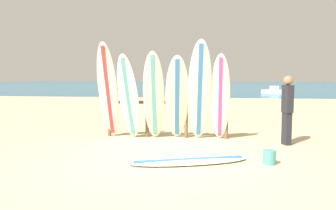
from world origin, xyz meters
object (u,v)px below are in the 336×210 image
object	(u,v)px
surfboard_leaning_far_left	(108,91)
surfboard_leaning_center_left	(154,96)
surfboard_leaning_center_right	(200,91)
surfboard_leaning_right	(220,98)
surfboard_lying_on_sand	(189,161)
surfboard_rack	(167,112)
beachgoer_standing	(287,107)
sand_bucket	(269,157)
surfboard_leaning_center	(177,98)
surfboard_leaning_left	(128,97)
small_boat_offshore	(274,91)

from	to	relation	value
surfboard_leaning_far_left	surfboard_leaning_center_left	bearing A→B (deg)	0.66
surfboard_leaning_center_right	surfboard_leaning_right	world-z (taller)	surfboard_leaning_center_right
surfboard_leaning_far_left	surfboard_lying_on_sand	size ratio (longest dim) A/B	1.05
surfboard_rack	surfboard_leaning_far_left	bearing A→B (deg)	-165.45
beachgoer_standing	sand_bucket	bearing A→B (deg)	-111.63
surfboard_leaning_center	surfboard_lying_on_sand	bearing A→B (deg)	-78.13
surfboard_leaning_left	surfboard_leaning_center	bearing A→B (deg)	2.88
surfboard_rack	surfboard_leaning_right	world-z (taller)	surfboard_leaning_right
beachgoer_standing	surfboard_leaning_far_left	bearing A→B (deg)	177.60
small_boat_offshore	sand_bucket	world-z (taller)	small_boat_offshore
surfboard_leaning_far_left	small_boat_offshore	bearing A→B (deg)	69.70
surfboard_leaning_center_left	surfboard_leaning_far_left	bearing A→B (deg)	-179.34
surfboard_leaning_center_left	surfboard_leaning_right	xyz separation A→B (m)	(1.61, 0.05, -0.04)
surfboard_rack	beachgoer_standing	world-z (taller)	beachgoer_standing
surfboard_rack	surfboard_leaning_center_left	bearing A→B (deg)	-126.80
surfboard_rack	surfboard_lying_on_sand	xyz separation A→B (m)	(0.73, -2.38, -0.63)
surfboard_leaning_far_left	surfboard_lying_on_sand	bearing A→B (deg)	-43.00
small_boat_offshore	surfboard_rack	bearing A→B (deg)	-107.37
surfboard_rack	surfboard_leaning_center_right	world-z (taller)	surfboard_leaning_center_right
surfboard_leaning_far_left	surfboard_leaning_center	bearing A→B (deg)	0.76
surfboard_leaning_left	surfboard_lying_on_sand	bearing A→B (deg)	-50.49
surfboard_leaning_far_left	beachgoer_standing	distance (m)	4.29
surfboard_leaning_center	sand_bucket	world-z (taller)	surfboard_leaning_center
surfboard_leaning_center_left	surfboard_leaning_center	xyz separation A→B (m)	(0.57, 0.01, -0.05)
surfboard_leaning_center_right	beachgoer_standing	world-z (taller)	surfboard_leaning_center_right
surfboard_rack	sand_bucket	size ratio (longest dim) A/B	12.23
surfboard_leaning_center	surfboard_rack	bearing A→B (deg)	131.52
surfboard_leaning_far_left	surfboard_leaning_right	bearing A→B (deg)	1.29
surfboard_leaning_left	surfboard_leaning_center_left	world-z (taller)	surfboard_leaning_center_left
surfboard_leaning_far_left	surfboard_leaning_center_right	size ratio (longest dim) A/B	0.99
surfboard_leaning_center	surfboard_leaning_center_right	bearing A→B (deg)	-5.82
small_boat_offshore	beachgoer_standing	bearing A→B (deg)	-100.27
surfboard_leaning_left	beachgoer_standing	size ratio (longest dim) A/B	1.33
surfboard_leaning_center_left	sand_bucket	xyz separation A→B (m)	(2.42, -1.94, -0.96)
surfboard_rack	beachgoer_standing	size ratio (longest dim) A/B	1.98
surfboard_leaning_left	surfboard_leaning_center_left	bearing A→B (deg)	4.64
surfboard_leaning_far_left	surfboard_leaning_left	xyz separation A→B (m)	(0.53, -0.04, -0.14)
surfboard_leaning_center_left	small_boat_offshore	world-z (taller)	surfboard_leaning_center_left
surfboard_leaning_far_left	beachgoer_standing	size ratio (longest dim) A/B	1.51
surfboard_rack	surfboard_lying_on_sand	size ratio (longest dim) A/B	1.38
surfboard_rack	surfboard_leaning_left	distance (m)	1.05
surfboard_leaning_far_left	surfboard_rack	bearing A→B (deg)	14.55
surfboard_leaning_center_right	small_boat_offshore	size ratio (longest dim) A/B	1.01
surfboard_leaning_far_left	sand_bucket	world-z (taller)	surfboard_leaning_far_left
surfboard_leaning_far_left	surfboard_leaning_left	bearing A→B (deg)	-4.06
surfboard_lying_on_sand	beachgoer_standing	bearing A→B (deg)	40.80
surfboard_leaning_center_left	surfboard_rack	bearing A→B (deg)	53.20
surfboard_leaning_center	small_boat_offshore	distance (m)	23.77
surfboard_leaning_far_left	sand_bucket	size ratio (longest dim) A/B	9.34
sand_bucket	surfboard_leaning_center	bearing A→B (deg)	133.52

